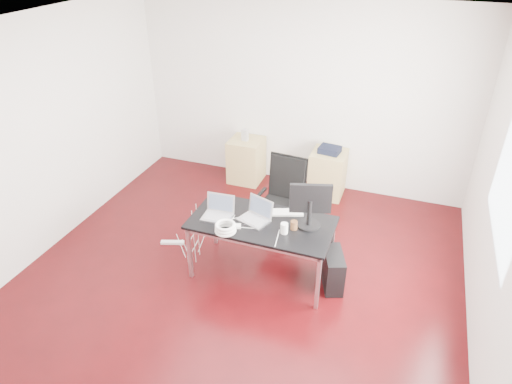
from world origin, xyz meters
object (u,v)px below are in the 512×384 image
(filing_cabinet_right, at_px, (328,173))
(office_chair, at_px, (283,196))
(desk, at_px, (262,226))
(pc_tower, at_px, (333,270))
(filing_cabinet_left, at_px, (246,160))

(filing_cabinet_right, bearing_deg, office_chair, -104.45)
(desk, bearing_deg, filing_cabinet_right, 81.14)
(desk, distance_m, pc_tower, 0.95)
(filing_cabinet_right, bearing_deg, filing_cabinet_left, 180.00)
(desk, xyz_separation_m, office_chair, (-0.00, 0.81, -0.07))
(filing_cabinet_right, bearing_deg, pc_tower, -75.82)
(filing_cabinet_right, height_order, pc_tower, filing_cabinet_right)
(filing_cabinet_left, relative_size, pc_tower, 1.56)
(desk, bearing_deg, office_chair, 90.16)
(desk, relative_size, filing_cabinet_right, 2.29)
(desk, distance_m, office_chair, 0.82)
(office_chair, height_order, filing_cabinet_right, office_chair)
(desk, bearing_deg, filing_cabinet_left, 115.42)
(pc_tower, bearing_deg, desk, 164.68)
(filing_cabinet_right, xyz_separation_m, pc_tower, (0.51, -2.01, -0.13))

